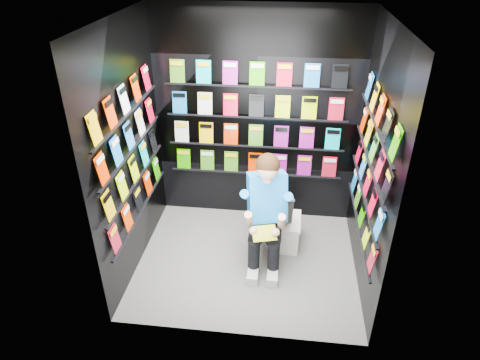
# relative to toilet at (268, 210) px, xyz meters

# --- Properties ---
(floor) EXTENTS (2.40, 2.40, 0.00)m
(floor) POSITION_rel_toilet_xyz_m (-0.20, -0.51, -0.37)
(floor) COLOR slate
(floor) RESTS_ON ground
(ceiling) EXTENTS (2.40, 2.40, 0.00)m
(ceiling) POSITION_rel_toilet_xyz_m (-0.20, -0.51, 2.23)
(ceiling) COLOR white
(ceiling) RESTS_ON floor
(wall_back) EXTENTS (2.40, 0.04, 2.60)m
(wall_back) POSITION_rel_toilet_xyz_m (-0.20, 0.49, 0.93)
(wall_back) COLOR black
(wall_back) RESTS_ON floor
(wall_front) EXTENTS (2.40, 0.04, 2.60)m
(wall_front) POSITION_rel_toilet_xyz_m (-0.20, -1.51, 0.93)
(wall_front) COLOR black
(wall_front) RESTS_ON floor
(wall_left) EXTENTS (0.04, 2.00, 2.60)m
(wall_left) POSITION_rel_toilet_xyz_m (-1.40, -0.51, 0.93)
(wall_left) COLOR black
(wall_left) RESTS_ON floor
(wall_right) EXTENTS (0.04, 2.00, 2.60)m
(wall_right) POSITION_rel_toilet_xyz_m (1.00, -0.51, 0.93)
(wall_right) COLOR black
(wall_right) RESTS_ON floor
(comics_back) EXTENTS (2.10, 0.06, 1.37)m
(comics_back) POSITION_rel_toilet_xyz_m (-0.20, 0.46, 0.94)
(comics_back) COLOR #EB3200
(comics_back) RESTS_ON wall_back
(comics_left) EXTENTS (0.06, 1.70, 1.37)m
(comics_left) POSITION_rel_toilet_xyz_m (-1.37, -0.51, 0.94)
(comics_left) COLOR #EB3200
(comics_left) RESTS_ON wall_left
(comics_right) EXTENTS (0.06, 1.70, 1.37)m
(comics_right) POSITION_rel_toilet_xyz_m (0.97, -0.51, 0.94)
(comics_right) COLOR #EB3200
(comics_right) RESTS_ON wall_right
(toilet) EXTENTS (0.60, 0.83, 0.73)m
(toilet) POSITION_rel_toilet_xyz_m (0.00, 0.00, 0.00)
(toilet) COLOR silver
(toilet) RESTS_ON floor
(longbox) EXTENTS (0.24, 0.43, 0.32)m
(longbox) POSITION_rel_toilet_xyz_m (0.26, -0.14, -0.21)
(longbox) COLOR silver
(longbox) RESTS_ON floor
(longbox_lid) EXTENTS (0.27, 0.45, 0.03)m
(longbox_lid) POSITION_rel_toilet_xyz_m (0.26, -0.14, -0.03)
(longbox_lid) COLOR silver
(longbox_lid) RESTS_ON longbox
(reader) EXTENTS (0.73, 0.91, 1.46)m
(reader) POSITION_rel_toilet_xyz_m (-0.00, -0.38, 0.42)
(reader) COLOR #137DE1
(reader) RESTS_ON toilet
(held_comic) EXTENTS (0.27, 0.20, 0.10)m
(held_comic) POSITION_rel_toilet_xyz_m (0.00, -0.73, 0.21)
(held_comic) COLOR green
(held_comic) RESTS_ON reader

